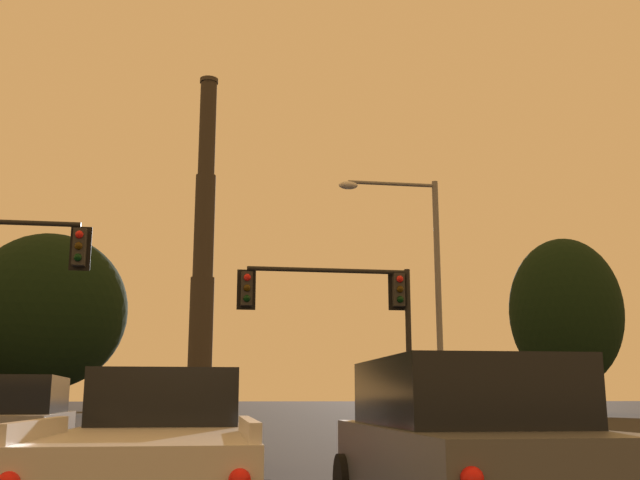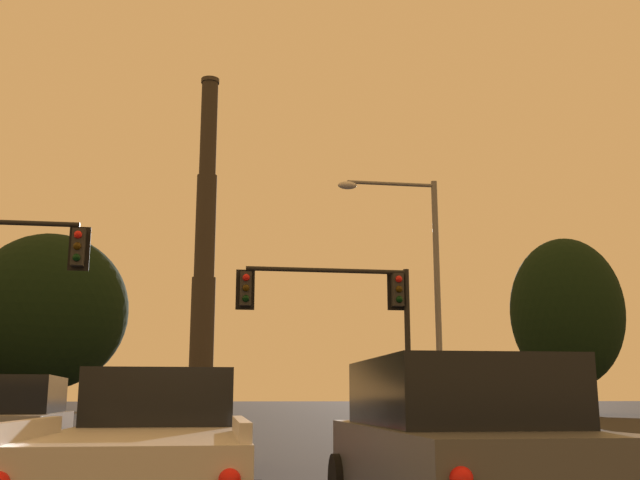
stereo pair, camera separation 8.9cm
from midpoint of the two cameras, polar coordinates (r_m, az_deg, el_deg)
hatchback_center_lane_front at (r=15.98m, az=-10.95°, el=-14.53°), size 1.95×4.13×1.44m
suv_left_lane_front at (r=15.89m, az=-22.76°, el=-13.02°), size 2.31×4.98×1.86m
pickup_truck_center_lane_second at (r=8.91m, az=-12.65°, el=-15.81°), size 2.28×5.54×1.82m
suv_right_lane_second at (r=8.20m, az=10.72°, el=-15.59°), size 2.20×4.94×1.86m
traffic_light_overhead_right at (r=23.40m, az=2.25°, el=-5.21°), size 5.58×0.50×5.46m
street_lamp at (r=24.89m, az=7.70°, el=-2.87°), size 3.42×0.36×8.64m
smokestack at (r=120.16m, az=-8.94°, el=-2.38°), size 6.00×6.00×53.76m
treeline_right_mid at (r=65.37m, az=-20.06°, el=-5.10°), size 12.74×11.46×14.80m
treeline_left_mid at (r=71.44m, az=18.19°, el=-5.26°), size 10.19×9.17×15.77m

